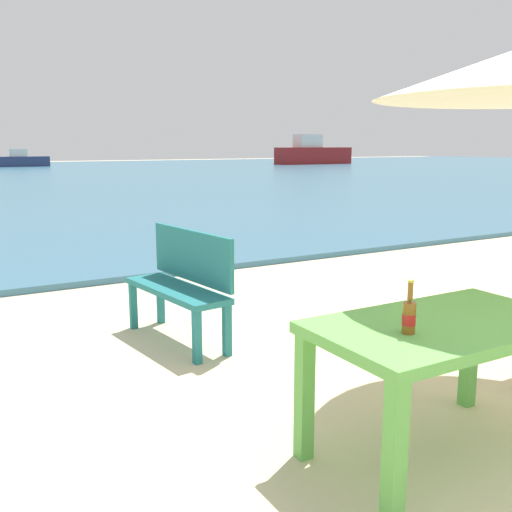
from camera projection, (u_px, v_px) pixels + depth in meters
The scene contains 5 objects.
picnic_table_green at pixel (443, 341), 3.01m from camera, with size 1.40×0.80×0.76m.
beer_bottle_amber at pixel (409, 315), 2.78m from camera, with size 0.07×0.07×0.26m.
bench_teal_center at pixel (183, 279), 4.89m from camera, with size 0.52×1.24×0.95m.
boat_sailboat at pixel (313, 153), 47.60m from camera, with size 6.59×1.80×2.40m.
boat_barge at pixel (23, 160), 42.06m from camera, with size 3.53×0.96×1.28m.
Camera 1 is at (-3.18, -1.74, 1.66)m, focal length 40.39 mm.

